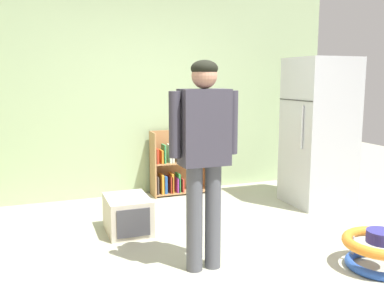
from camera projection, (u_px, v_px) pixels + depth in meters
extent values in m
plane|color=#A6A791|center=(221.00, 260.00, 3.59)|extent=(12.00, 12.00, 0.00)
cube|color=#A1B988|center=(150.00, 92.00, 5.54)|extent=(5.20, 0.06, 2.70)
cube|color=#B7BABF|center=(319.00, 132.00, 5.10)|extent=(0.70, 0.68, 1.78)
cylinder|color=silver|center=(302.00, 127.00, 4.80)|extent=(0.02, 0.02, 0.50)
cube|color=#333333|center=(295.00, 100.00, 4.92)|extent=(0.01, 0.67, 0.01)
cube|color=#AD7A4B|center=(153.00, 165.00, 5.47)|extent=(0.02, 0.28, 0.85)
cube|color=#AD7A4B|center=(208.00, 160.00, 5.73)|extent=(0.02, 0.28, 0.85)
cube|color=#B17747|center=(178.00, 161.00, 5.72)|extent=(0.80, 0.02, 0.85)
cube|color=#AD7A4B|center=(181.00, 191.00, 5.66)|extent=(0.76, 0.24, 0.02)
cube|color=#AD7A4B|center=(181.00, 162.00, 5.60)|extent=(0.76, 0.24, 0.02)
cube|color=#443B36|center=(157.00, 185.00, 5.49)|extent=(0.02, 0.17, 0.23)
cube|color=#AD321D|center=(156.00, 156.00, 5.43)|extent=(0.03, 0.17, 0.20)
cube|color=orange|center=(162.00, 184.00, 5.52)|extent=(0.03, 0.17, 0.25)
cube|color=orange|center=(161.00, 156.00, 5.46)|extent=(0.02, 0.17, 0.17)
cube|color=#224E98|center=(165.00, 184.00, 5.53)|extent=(0.03, 0.17, 0.23)
cube|color=#35894B|center=(164.00, 154.00, 5.47)|extent=(0.02, 0.17, 0.24)
cube|color=#AE2F19|center=(170.00, 184.00, 5.56)|extent=(0.03, 0.17, 0.22)
cube|color=beige|center=(170.00, 153.00, 5.49)|extent=(0.03, 0.17, 0.24)
cube|color=orange|center=(171.00, 183.00, 5.56)|extent=(0.03, 0.17, 0.26)
cube|color=beige|center=(172.00, 156.00, 5.51)|extent=(0.03, 0.17, 0.17)
cube|color=#2D873E|center=(178.00, 182.00, 5.59)|extent=(0.02, 0.17, 0.25)
cube|color=olive|center=(177.00, 154.00, 5.53)|extent=(0.03, 0.17, 0.22)
cube|color=#912F8D|center=(177.00, 184.00, 5.59)|extent=(0.03, 0.17, 0.19)
cube|color=olive|center=(180.00, 153.00, 5.54)|extent=(0.03, 0.17, 0.22)
cube|color=#AE2D25|center=(182.00, 185.00, 5.62)|extent=(0.02, 0.17, 0.18)
cube|color=#7E6345|center=(189.00, 155.00, 5.59)|extent=(0.02, 0.17, 0.16)
cylinder|color=#4E5058|center=(194.00, 219.00, 3.34)|extent=(0.13, 0.13, 0.86)
cylinder|color=#4E5058|center=(213.00, 216.00, 3.39)|extent=(0.13, 0.13, 0.86)
cube|color=#3B3844|center=(204.00, 127.00, 3.25)|extent=(0.38, 0.22, 0.59)
cylinder|color=#3B3844|center=(175.00, 125.00, 3.17)|extent=(0.09, 0.09, 0.50)
cylinder|color=#3B3844|center=(232.00, 122.00, 3.33)|extent=(0.09, 0.09, 0.50)
sphere|color=tan|center=(204.00, 76.00, 3.19)|extent=(0.20, 0.20, 0.20)
ellipsoid|color=black|center=(204.00, 68.00, 3.18)|extent=(0.21, 0.21, 0.13)
torus|color=#2850B2|center=(379.00, 264.00, 3.43)|extent=(0.54, 0.54, 0.07)
torus|color=orange|center=(381.00, 243.00, 3.40)|extent=(0.60, 0.60, 0.08)
cylinder|color=navy|center=(381.00, 237.00, 3.39)|extent=(0.23, 0.23, 0.10)
cylinder|color=silver|center=(352.00, 247.00, 3.55)|extent=(0.02, 0.02, 0.18)
cube|color=beige|center=(128.00, 214.00, 4.22)|extent=(0.42, 0.54, 0.36)
cube|color=#424247|center=(134.00, 223.00, 3.97)|extent=(0.32, 0.01, 0.27)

